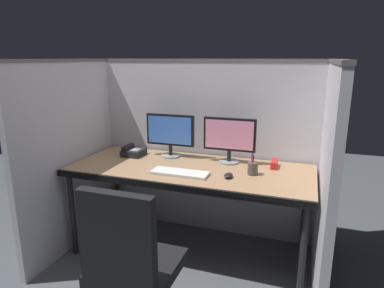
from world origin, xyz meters
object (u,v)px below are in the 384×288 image
computer_mouse (228,175)px  office_chair (134,288)px  monitor_right (229,137)px  pen_cup (253,168)px  red_stapler (274,164)px  desk (189,174)px  desk_phone (133,152)px  keyboard_main (180,173)px  monitor_left (170,132)px

computer_mouse → office_chair: bearing=-109.9°
monitor_right → pen_cup: 0.37m
red_stapler → desk: bearing=-159.5°
office_chair → desk: bearing=84.9°
computer_mouse → desk_phone: 0.98m
red_stapler → monitor_right: bearing=179.0°
desk → computer_mouse: 0.37m
office_chair → keyboard_main: bearing=86.5°
office_chair → desk_phone: bearing=111.4°
desk → desk_phone: size_ratio=10.00×
desk → office_chair: (0.03, -0.99, -0.33)m
pen_cup → office_chair: bearing=-115.2°
pen_cup → red_stapler: bearing=59.7°
monitor_left → red_stapler: size_ratio=2.87×
office_chair → monitor_right: (0.23, 1.23, 0.59)m
monitor_left → monitor_right: (0.52, -0.01, 0.00)m
desk → monitor_right: monitor_right is taller
monitor_left → monitor_right: bearing=-0.8°
monitor_right → red_stapler: 0.41m
monitor_right → keyboard_main: 0.53m
office_chair → pen_cup: bearing=58.2°
desk → keyboard_main: size_ratio=4.42×
monitor_right → red_stapler: size_ratio=2.87×
monitor_right → desk_phone: (-0.85, -0.07, -0.18)m
red_stapler → desk_phone: desk_phone is taller
desk → desk_phone: (-0.59, 0.17, 0.08)m
red_stapler → computer_mouse: bearing=-129.0°
monitor_left → keyboard_main: monitor_left is taller
monitor_left → pen_cup: monitor_left is taller
computer_mouse → desk_phone: desk_phone is taller
pen_cup → monitor_right: bearing=134.9°
keyboard_main → red_stapler: size_ratio=2.87×
keyboard_main → pen_cup: pen_cup is taller
monitor_right → pen_cup: bearing=-45.1°
keyboard_main → pen_cup: 0.54m
desk → monitor_left: size_ratio=4.42×
pen_cup → computer_mouse: bearing=-140.6°
computer_mouse → monitor_left: bearing=148.6°
desk → computer_mouse: (0.34, -0.12, 0.07)m
office_chair → computer_mouse: size_ratio=10.16×
computer_mouse → keyboard_main: bearing=-172.6°
monitor_right → monitor_left: bearing=179.2°
red_stapler → desk_phone: bearing=-177.2°
desk → monitor_left: (-0.26, 0.25, 0.27)m
desk → desk_phone: bearing=163.5°
office_chair → desk_phone: size_ratio=5.13×
keyboard_main → red_stapler: (0.65, 0.40, 0.02)m
desk → office_chair: bearing=-88.5°
red_stapler → office_chair: bearing=-116.2°
monitor_left → desk_phone: (-0.33, -0.07, -0.18)m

